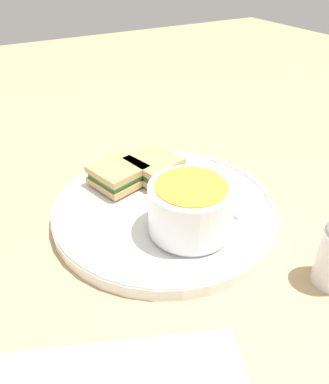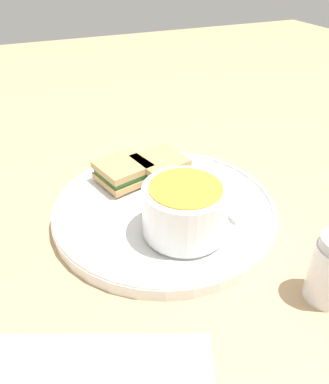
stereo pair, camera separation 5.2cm
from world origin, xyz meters
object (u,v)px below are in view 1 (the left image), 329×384
Objects in this scene: soup_bowl at (191,207)px; sandwich_half_far at (118,174)px; sandwich_half_near at (154,166)px; spoon at (199,179)px.

soup_bowl is 0.15m from sandwich_half_far.
sandwich_half_near and sandwich_half_far have the same top height.
soup_bowl is 0.82× the size of spoon.
sandwich_half_near is 0.97× the size of sandwich_half_far.
sandwich_half_near is at bearing -5.87° from sandwich_half_far.
spoon is 1.53× the size of sandwich_half_near.
spoon is at bearing -45.98° from sandwich_half_near.
soup_bowl reaches higher than sandwich_half_near.
sandwich_half_far is (-0.04, 0.15, -0.02)m from soup_bowl.
soup_bowl is 0.12m from spoon.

